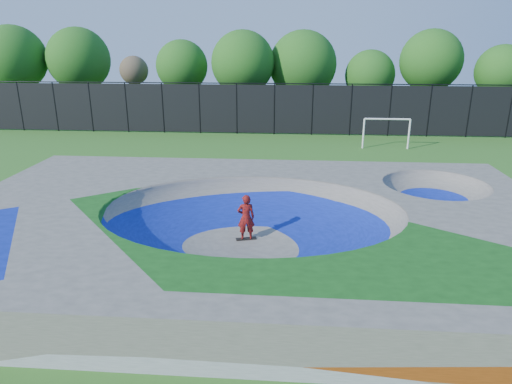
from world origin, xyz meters
TOP-DOWN VIEW (x-y plane):
  - ground at (0.00, 0.00)m, footprint 120.00×120.00m
  - skate_deck at (0.00, 0.00)m, footprint 22.00×14.00m
  - skater at (-0.27, 0.54)m, footprint 0.73×0.55m
  - skateboard at (-0.27, 0.54)m, footprint 0.81×0.42m
  - soccer_goal at (7.95, 16.51)m, footprint 3.22×0.12m
  - fence at (0.00, 21.00)m, footprint 48.09×0.09m
  - treeline at (-1.15, 26.16)m, footprint 53.58×7.59m

SIDE VIEW (x-z plane):
  - ground at x=0.00m, z-range 0.00..0.00m
  - skateboard at x=-0.27m, z-range 0.00..0.05m
  - skate_deck at x=0.00m, z-range 0.00..1.50m
  - skater at x=-0.27m, z-range 0.00..1.81m
  - soccer_goal at x=7.95m, z-range 0.41..2.54m
  - fence at x=0.00m, z-range 0.08..4.12m
  - treeline at x=-1.15m, z-range 1.00..9.57m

